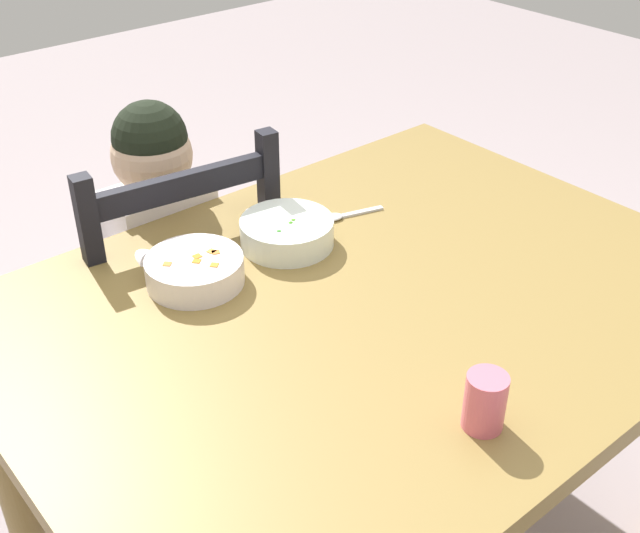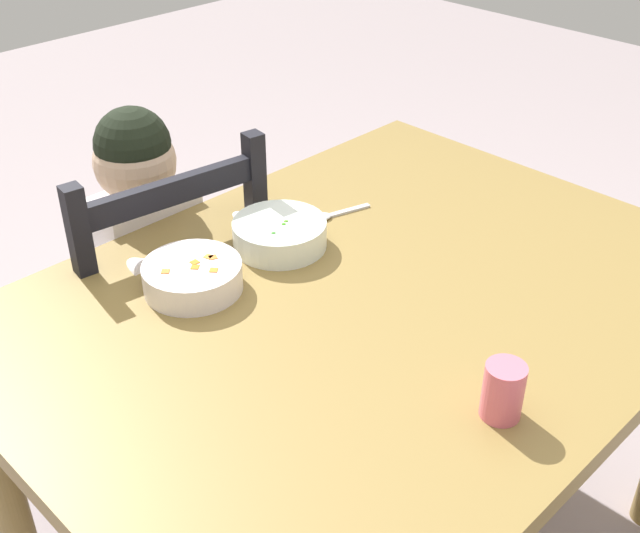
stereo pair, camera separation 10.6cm
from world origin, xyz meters
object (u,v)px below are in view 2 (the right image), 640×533
at_px(spoon, 330,215).
at_px(drinking_cup, 503,391).
at_px(dining_chair, 159,322).
at_px(bowl_of_carrots, 193,276).
at_px(bowl_of_peas, 280,233).
at_px(child_figure, 154,253).
at_px(dining_table, 367,337).

distance_m(spoon, drinking_cup, 0.64).
bearing_deg(spoon, dining_chair, 132.58).
bearing_deg(bowl_of_carrots, drinking_cup, -78.54).
height_order(bowl_of_peas, bowl_of_carrots, bowl_of_peas).
xyz_separation_m(dining_chair, bowl_of_peas, (0.11, -0.30, 0.31)).
height_order(child_figure, bowl_of_carrots, child_figure).
distance_m(dining_table, drinking_cup, 0.38).
height_order(dining_table, dining_chair, dining_chair).
relative_size(child_figure, spoon, 6.95).
distance_m(bowl_of_peas, spoon, 0.15).
xyz_separation_m(bowl_of_peas, bowl_of_carrots, (-0.21, -0.00, -0.00)).
xyz_separation_m(dining_chair, child_figure, (0.01, -0.01, 0.19)).
bearing_deg(bowl_of_peas, child_figure, 109.86).
height_order(dining_table, drinking_cup, drinking_cup).
height_order(spoon, drinking_cup, drinking_cup).
bearing_deg(dining_table, dining_chair, 101.80).
bearing_deg(drinking_cup, dining_chair, 91.15).
height_order(bowl_of_carrots, spoon, bowl_of_carrots).
distance_m(dining_chair, child_figure, 0.19).
xyz_separation_m(spoon, drinking_cup, (-0.25, -0.59, 0.04)).
xyz_separation_m(dining_table, drinking_cup, (-0.09, -0.34, 0.14)).
xyz_separation_m(bowl_of_peas, drinking_cup, (-0.09, -0.58, 0.02)).
relative_size(bowl_of_peas, bowl_of_carrots, 1.03).
xyz_separation_m(dining_chair, drinking_cup, (0.02, -0.88, 0.33)).
bearing_deg(bowl_of_peas, drinking_cup, -99.35).
height_order(dining_chair, spoon, dining_chair).
bearing_deg(spoon, child_figure, 132.59).
xyz_separation_m(bowl_of_carrots, spoon, (0.36, 0.01, -0.02)).
xyz_separation_m(child_figure, bowl_of_peas, (0.11, -0.29, 0.13)).
xyz_separation_m(bowl_of_carrots, drinking_cup, (0.12, -0.58, 0.02)).
xyz_separation_m(dining_chair, bowl_of_carrots, (-0.10, -0.30, 0.31)).
height_order(dining_chair, bowl_of_carrots, dining_chair).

